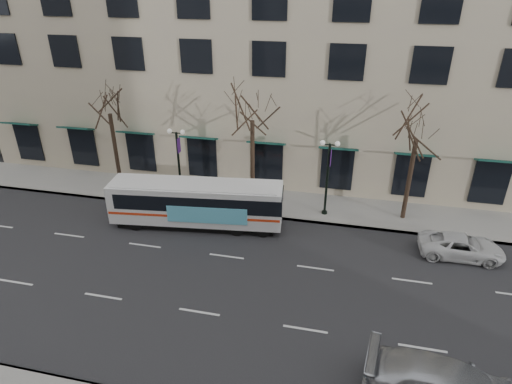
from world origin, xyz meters
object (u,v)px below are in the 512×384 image
(tree_far_left, at_px, (108,100))
(tree_far_right, at_px, (419,124))
(lamp_post_right, at_px, (328,175))
(white_pickup, at_px, (461,246))
(tree_far_mid, at_px, (252,106))
(lamp_post_left, at_px, (179,161))
(city_bus, at_px, (198,202))

(tree_far_left, height_order, tree_far_right, tree_far_left)
(lamp_post_right, height_order, white_pickup, lamp_post_right)
(tree_far_mid, distance_m, lamp_post_right, 6.41)
(tree_far_left, xyz_separation_m, lamp_post_left, (5.01, -0.60, -3.75))
(lamp_post_left, bearing_deg, white_pickup, -9.42)
(lamp_post_left, height_order, white_pickup, lamp_post_left)
(tree_far_right, distance_m, city_bus, 14.03)
(white_pickup, bearing_deg, tree_far_mid, 73.59)
(city_bus, bearing_deg, tree_far_mid, 45.72)
(tree_far_left, xyz_separation_m, tree_far_right, (20.00, 0.00, -0.28))
(city_bus, bearing_deg, tree_far_left, 147.35)
(tree_far_left, distance_m, city_bus, 9.59)
(tree_far_left, bearing_deg, tree_far_right, 0.00)
(lamp_post_left, height_order, city_bus, lamp_post_left)
(lamp_post_right, distance_m, city_bus, 8.34)
(tree_far_left, height_order, lamp_post_left, tree_far_left)
(tree_far_mid, bearing_deg, lamp_post_left, -173.15)
(tree_far_left, relative_size, tree_far_right, 1.03)
(white_pickup, bearing_deg, lamp_post_left, 79.67)
(tree_far_left, relative_size, city_bus, 0.77)
(tree_far_left, bearing_deg, city_bus, -25.72)
(lamp_post_left, bearing_deg, tree_far_left, 173.17)
(city_bus, relative_size, white_pickup, 2.38)
(tree_far_left, relative_size, lamp_post_right, 1.60)
(tree_far_right, bearing_deg, lamp_post_left, -177.71)
(tree_far_left, relative_size, white_pickup, 1.83)
(tree_far_left, relative_size, lamp_post_left, 1.60)
(lamp_post_right, relative_size, white_pickup, 1.14)
(tree_far_left, distance_m, tree_far_right, 20.00)
(tree_far_left, bearing_deg, lamp_post_left, -6.83)
(lamp_post_left, bearing_deg, tree_far_right, 2.29)
(tree_far_mid, height_order, lamp_post_left, tree_far_mid)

